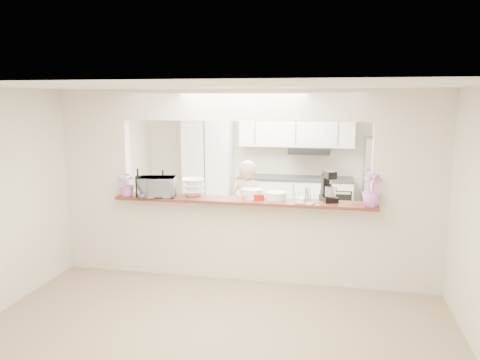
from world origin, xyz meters
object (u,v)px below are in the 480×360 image
(stand_mixer, at_px, (329,187))
(toaster_oven, at_px, (157,187))
(refrigerator, at_px, (385,186))
(person, at_px, (248,210))

(stand_mixer, bearing_deg, toaster_oven, -175.85)
(refrigerator, height_order, person, refrigerator)
(toaster_oven, relative_size, stand_mixer, 1.21)
(person, bearing_deg, toaster_oven, 54.40)
(refrigerator, relative_size, stand_mixer, 4.32)
(refrigerator, bearing_deg, toaster_oven, -139.33)
(refrigerator, relative_size, person, 1.15)
(toaster_oven, bearing_deg, person, 29.32)
(refrigerator, xyz_separation_m, toaster_oven, (-3.20, -2.75, 0.37))
(stand_mixer, bearing_deg, refrigerator, 69.56)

